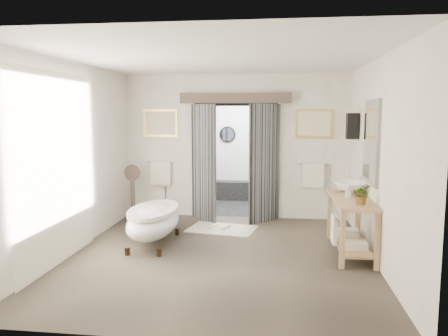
% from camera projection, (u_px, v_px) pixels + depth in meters
% --- Properties ---
extents(ground_plane, '(5.00, 5.00, 0.00)m').
position_uv_depth(ground_plane, '(219.00, 255.00, 6.54)').
color(ground_plane, brown).
extents(room_shell, '(4.52, 5.02, 2.91)m').
position_uv_depth(room_shell, '(215.00, 132.00, 6.20)').
color(room_shell, silver).
rests_on(room_shell, ground_plane).
extents(shower_room, '(2.22, 2.01, 2.51)m').
position_uv_depth(shower_room, '(242.00, 165.00, 10.36)').
color(shower_room, black).
rests_on(shower_room, ground_plane).
extents(back_wall_dressing, '(3.82, 0.70, 2.52)m').
position_uv_depth(back_wall_dressing, '(235.00, 142.00, 8.63)').
color(back_wall_dressing, black).
rests_on(back_wall_dressing, ground_plane).
extents(clawfoot_tub, '(0.75, 1.67, 0.82)m').
position_uv_depth(clawfoot_tub, '(154.00, 220.00, 7.06)').
color(clawfoot_tub, black).
rests_on(clawfoot_tub, ground_plane).
extents(vanity, '(0.57, 1.60, 0.85)m').
position_uv_depth(vanity, '(350.00, 220.00, 6.62)').
color(vanity, tan).
rests_on(vanity, ground_plane).
extents(pedestal_mirror, '(0.33, 0.21, 1.11)m').
position_uv_depth(pedestal_mirror, '(133.00, 196.00, 8.72)').
color(pedestal_mirror, '#4F4339').
rests_on(pedestal_mirror, ground_plane).
extents(rug, '(1.32, 1.00, 0.01)m').
position_uv_depth(rug, '(222.00, 229.00, 8.02)').
color(rug, beige).
rests_on(rug, ground_plane).
extents(slippers, '(0.42, 0.27, 0.05)m').
position_uv_depth(slippers, '(219.00, 227.00, 8.06)').
color(slippers, beige).
rests_on(slippers, rug).
extents(basin, '(0.56, 0.56, 0.18)m').
position_uv_depth(basin, '(351.00, 188.00, 6.92)').
color(basin, white).
rests_on(basin, vanity).
extents(plant, '(0.28, 0.25, 0.29)m').
position_uv_depth(plant, '(362.00, 195.00, 6.08)').
color(plant, gray).
rests_on(plant, vanity).
extents(soap_bottle_a, '(0.08, 0.08, 0.17)m').
position_uv_depth(soap_bottle_a, '(348.00, 192.00, 6.59)').
color(soap_bottle_a, gray).
rests_on(soap_bottle_a, vanity).
extents(soap_bottle_b, '(0.17, 0.17, 0.17)m').
position_uv_depth(soap_bottle_b, '(341.00, 186.00, 7.15)').
color(soap_bottle_b, gray).
rests_on(soap_bottle_b, vanity).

